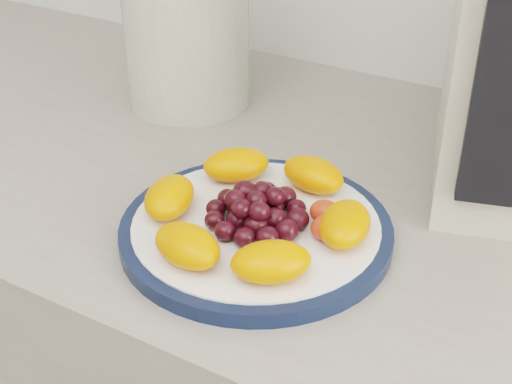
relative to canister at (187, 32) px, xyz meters
The scene contains 5 objects.
plate_rim 0.33m from the canister, 44.38° to the right, with size 0.25×0.25×0.01m, color #0F1B36.
plate_face 0.33m from the canister, 44.38° to the right, with size 0.23×0.23×0.02m, color white.
canister is the anchor object (origin of this frame).
appliance_panel 0.44m from the canister, 16.93° to the right, with size 0.05×0.02×0.23m, color black.
fruit_plate 0.33m from the canister, 43.90° to the right, with size 0.22×0.22×0.03m.
Camera 1 is at (0.20, 0.59, 1.28)m, focal length 50.00 mm.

